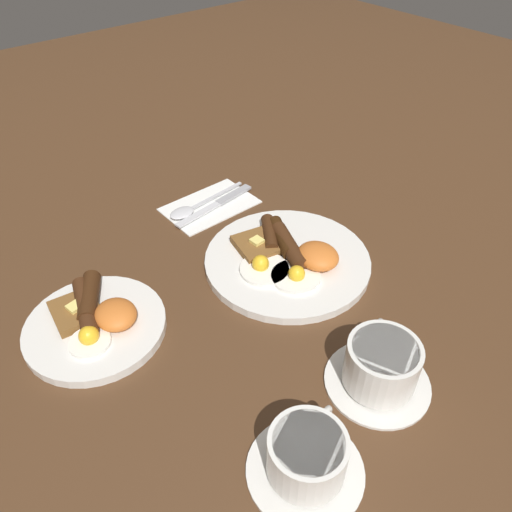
{
  "coord_description": "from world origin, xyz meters",
  "views": [
    {
      "loc": [
        -0.48,
        0.46,
        0.57
      ],
      "look_at": [
        0.03,
        0.05,
        0.03
      ],
      "focal_mm": 35.0,
      "sensor_mm": 36.0,
      "label": 1
    }
  ],
  "objects_px": {
    "knife": "(219,203)",
    "spoon": "(189,209)",
    "breakfast_plate_far": "(95,321)",
    "teacup_near": "(381,367)",
    "teacup_far": "(307,457)",
    "breakfast_plate_near": "(288,258)"
  },
  "relations": [
    {
      "from": "breakfast_plate_far",
      "to": "breakfast_plate_near",
      "type": "bearing_deg",
      "value": -102.95
    },
    {
      "from": "breakfast_plate_far",
      "to": "spoon",
      "type": "bearing_deg",
      "value": -59.35
    },
    {
      "from": "spoon",
      "to": "teacup_far",
      "type": "bearing_deg",
      "value": 64.59
    },
    {
      "from": "teacup_near",
      "to": "knife",
      "type": "relative_size",
      "value": 0.74
    },
    {
      "from": "spoon",
      "to": "breakfast_plate_far",
      "type": "bearing_deg",
      "value": 24.93
    },
    {
      "from": "teacup_near",
      "to": "teacup_far",
      "type": "distance_m",
      "value": 0.16
    },
    {
      "from": "breakfast_plate_near",
      "to": "spoon",
      "type": "xyz_separation_m",
      "value": [
        0.24,
        0.05,
        -0.01
      ]
    },
    {
      "from": "breakfast_plate_near",
      "to": "teacup_far",
      "type": "bearing_deg",
      "value": 141.0
    },
    {
      "from": "teacup_far",
      "to": "knife",
      "type": "relative_size",
      "value": 0.72
    },
    {
      "from": "breakfast_plate_far",
      "to": "knife",
      "type": "bearing_deg",
      "value": -66.45
    },
    {
      "from": "teacup_near",
      "to": "knife",
      "type": "bearing_deg",
      "value": -10.23
    },
    {
      "from": "knife",
      "to": "spoon",
      "type": "distance_m",
      "value": 0.06
    },
    {
      "from": "breakfast_plate_far",
      "to": "teacup_far",
      "type": "bearing_deg",
      "value": -166.23
    },
    {
      "from": "breakfast_plate_far",
      "to": "spoon",
      "type": "xyz_separation_m",
      "value": [
        0.17,
        -0.28,
        -0.01
      ]
    },
    {
      "from": "teacup_near",
      "to": "teacup_far",
      "type": "relative_size",
      "value": 1.03
    },
    {
      "from": "breakfast_plate_far",
      "to": "teacup_near",
      "type": "distance_m",
      "value": 0.42
    },
    {
      "from": "breakfast_plate_near",
      "to": "teacup_far",
      "type": "height_order",
      "value": "teacup_far"
    },
    {
      "from": "breakfast_plate_far",
      "to": "teacup_near",
      "type": "xyz_separation_m",
      "value": [
        -0.34,
        -0.25,
        0.02
      ]
    },
    {
      "from": "teacup_near",
      "to": "spoon",
      "type": "height_order",
      "value": "teacup_near"
    },
    {
      "from": "spoon",
      "to": "knife",
      "type": "bearing_deg",
      "value": 157.76
    },
    {
      "from": "teacup_far",
      "to": "knife",
      "type": "height_order",
      "value": "teacup_far"
    },
    {
      "from": "spoon",
      "to": "breakfast_plate_near",
      "type": "bearing_deg",
      "value": 94.95
    }
  ]
}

